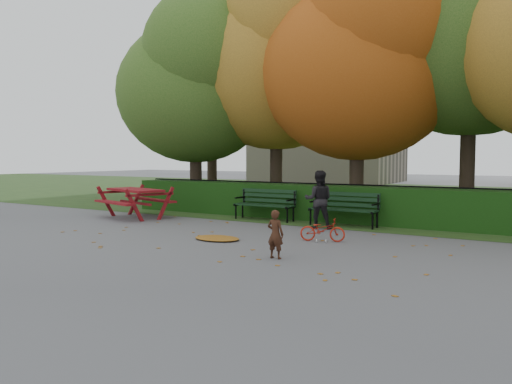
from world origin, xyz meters
The scene contains 18 objects.
ground centered at (0.00, 0.00, 0.00)m, with size 90.00×90.00×0.00m, color slate.
grass_strip centered at (0.00, 14.00, 0.01)m, with size 90.00×90.00×0.00m, color #223B17.
building_left centered at (-9.00, 26.00, 7.50)m, with size 10.00×7.00×15.00m, color #ACA289.
hedge centered at (0.00, 4.50, 0.50)m, with size 13.00×0.90×1.00m, color black.
iron_fence centered at (0.00, 5.30, 0.54)m, with size 14.00×0.04×1.02m.
tree_a centered at (-5.19, 5.58, 4.52)m, with size 5.88×5.60×7.48m.
tree_b centered at (-2.44, 6.75, 5.40)m, with size 6.72×6.40×8.79m.
tree_c centered at (0.83, 5.96, 4.82)m, with size 6.30×6.00×8.00m.
tree_d centered at (3.88, 7.23, 5.98)m, with size 7.14×6.80×9.58m.
tree_f centered at (-7.13, 9.24, 5.69)m, with size 6.93×6.60×9.19m.
bench_left centered at (-1.30, 3.70, 0.52)m, with size 1.80×0.57×0.88m.
bench_right centered at (1.10, 3.70, 0.52)m, with size 1.80×0.57×0.88m.
picnic_table centered at (-4.89, 2.12, 0.67)m, with size 2.40×2.14×0.99m.
leaf_pile centered at (-0.46, 0.16, 0.04)m, with size 1.06×0.74×0.07m, color brown.
leaf_scatter centered at (0.00, 0.30, 0.01)m, with size 9.00×5.70×0.01m, color brown, non-canonical shape.
child centered at (1.62, -0.94, 0.44)m, with size 0.32×0.21×0.88m, color #391E12.
adult centered at (0.72, 2.90, 0.74)m, with size 0.72×0.56×1.47m, color black.
bicycle centered at (1.59, 1.17, 0.25)m, with size 0.33×0.96×0.50m, color #AD1F0F.
Camera 1 is at (5.91, -8.61, 1.81)m, focal length 35.00 mm.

